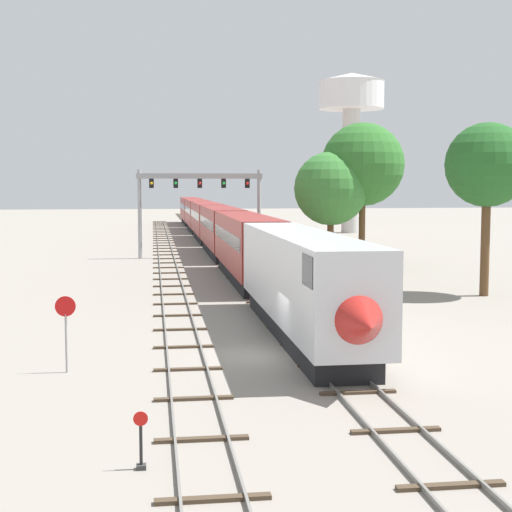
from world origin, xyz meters
name	(u,v)px	position (x,y,z in m)	size (l,w,h in m)	color
ground_plane	(271,356)	(0.00, 0.00, 0.00)	(400.00, 400.00, 0.00)	gray
track_main	(210,244)	(2.00, 60.00, 0.07)	(2.60, 200.00, 0.16)	slate
track_near	(167,260)	(-3.50, 40.00, 0.07)	(2.60, 160.00, 0.16)	slate
passenger_train	(213,224)	(2.00, 56.00, 2.61)	(3.04, 124.58, 4.80)	silver
signal_gantry	(200,193)	(-0.25, 42.86, 6.22)	(12.10, 0.49, 8.49)	#999BA0
water_tower	(351,108)	(24.31, 79.40, 18.38)	(9.67, 9.67, 23.39)	beige
switch_stand	(141,449)	(-5.10, -11.87, 0.52)	(0.36, 0.24, 1.46)	black
stop_sign	(66,323)	(-8.00, -1.70, 1.87)	(0.76, 0.08, 2.88)	gray
trackside_tree_left	(363,165)	(13.28, 33.79, 8.76)	(7.19, 7.19, 12.39)	brown
trackside_tree_mid	(331,189)	(10.32, 33.15, 6.70)	(6.30, 6.30, 9.87)	brown
trackside_tree_right	(487,166)	(16.01, 15.03, 8.19)	(5.28, 5.28, 10.90)	brown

